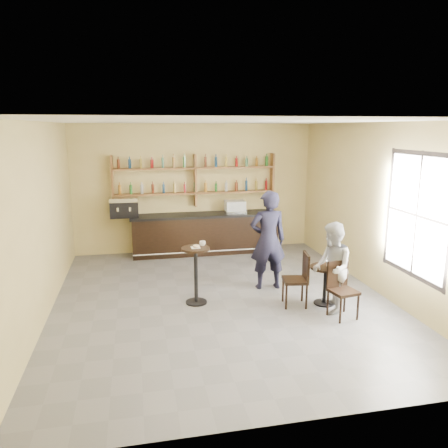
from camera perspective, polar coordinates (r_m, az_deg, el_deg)
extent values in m
plane|color=slate|center=(8.14, -0.24, -9.90)|extent=(7.00, 7.00, 0.00)
plane|color=white|center=(7.52, -0.27, 13.26)|extent=(7.00, 7.00, 0.00)
plane|color=tan|center=(11.08, -3.85, 4.68)|extent=(7.00, 0.00, 7.00)
plane|color=tan|center=(4.41, 8.85, -7.52)|extent=(7.00, 0.00, 7.00)
plane|color=tan|center=(7.68, -22.78, 0.24)|extent=(0.00, 7.00, 7.00)
plane|color=tan|center=(8.76, 19.37, 1.93)|extent=(0.00, 7.00, 7.00)
plane|color=white|center=(7.76, 23.89, 1.02)|extent=(0.00, 2.00, 2.00)
cube|color=white|center=(7.69, -3.74, -3.08)|extent=(0.16, 0.16, 0.00)
torus|color=#BD8A45|center=(7.68, -3.65, -2.93)|extent=(0.13, 0.13, 0.04)
imported|color=white|center=(7.80, -2.82, -2.55)|extent=(0.14, 0.14, 0.09)
imported|color=black|center=(8.48, 5.76, -2.11)|extent=(0.72, 0.49, 1.94)
imported|color=white|center=(7.95, 13.51, -5.05)|extent=(0.11, 0.11, 0.10)
imported|color=#97989C|center=(7.65, 13.89, -5.55)|extent=(0.76, 0.88, 1.55)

